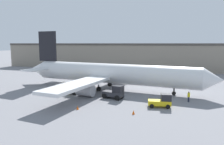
# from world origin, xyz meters

# --- Properties ---
(ground_plane) EXTENTS (400.00, 400.00, 0.00)m
(ground_plane) POSITION_xyz_m (0.00, 0.00, 0.00)
(ground_plane) COLOR slate
(terminal_building) EXTENTS (81.44, 17.70, 9.15)m
(terminal_building) POSITION_xyz_m (-11.37, 39.51, 4.58)
(terminal_building) COLOR gray
(terminal_building) RESTS_ON ground_plane
(airplane) EXTENTS (41.12, 35.24, 11.83)m
(airplane) POSITION_xyz_m (-1.00, 0.13, 3.16)
(airplane) COLOR silver
(airplane) RESTS_ON ground_plane
(ground_crew_worker) EXTENTS (0.37, 0.37, 1.69)m
(ground_crew_worker) POSITION_xyz_m (14.31, -5.51, 0.90)
(ground_crew_worker) COLOR #1E2338
(ground_crew_worker) RESTS_ON ground_plane
(baggage_tug) EXTENTS (3.41, 2.19, 1.97)m
(baggage_tug) POSITION_xyz_m (10.48, -9.60, 0.90)
(baggage_tug) COLOR yellow
(baggage_tug) RESTS_ON ground_plane
(belt_loader_truck) EXTENTS (3.40, 1.77, 2.15)m
(belt_loader_truck) POSITION_xyz_m (-5.93, -5.86, 1.04)
(belt_loader_truck) COLOR yellow
(belt_loader_truck) RESTS_ON ground_plane
(pushback_tug) EXTENTS (3.81, 2.58, 2.29)m
(pushback_tug) POSITION_xyz_m (2.62, -7.00, 1.06)
(pushback_tug) COLOR #2D2D33
(pushback_tug) RESTS_ON ground_plane
(safety_cone_near) EXTENTS (0.36, 0.36, 0.55)m
(safety_cone_near) POSITION_xyz_m (7.25, -13.97, 0.28)
(safety_cone_near) COLOR #EF590F
(safety_cone_near) RESTS_ON ground_plane
(safety_cone_far) EXTENTS (0.36, 0.36, 0.55)m
(safety_cone_far) POSITION_xyz_m (-0.64, -14.21, 0.28)
(safety_cone_far) COLOR #EF590F
(safety_cone_far) RESTS_ON ground_plane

